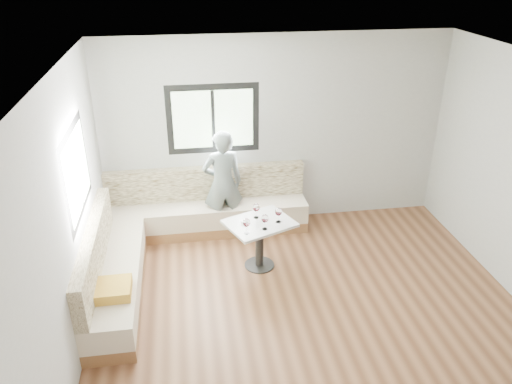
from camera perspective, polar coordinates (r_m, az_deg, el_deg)
room at (r=5.09m, az=6.52°, el=-2.15°), size 5.01×5.01×2.81m
banquette at (r=6.82m, az=-9.74°, el=-4.92°), size 2.90×2.80×0.95m
table at (r=6.45m, az=0.40°, el=-4.74°), size 0.99×0.89×0.66m
person at (r=7.11m, az=-3.82°, el=0.99°), size 0.62×0.45×1.59m
olive_ramekin at (r=6.33m, az=-1.34°, el=-3.44°), size 0.09×0.09×0.04m
wine_glass_a at (r=6.06m, az=-1.08°, el=-3.58°), size 0.09×0.09×0.20m
wine_glass_b at (r=6.14m, az=1.03°, el=-3.11°), size 0.09×0.09×0.20m
wine_glass_c at (r=6.30m, az=2.59°, el=-2.32°), size 0.09×0.09×0.20m
wine_glass_d at (r=6.40m, az=0.02°, el=-1.84°), size 0.09×0.09×0.20m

